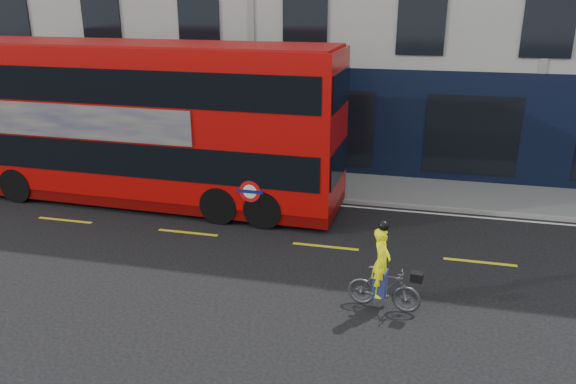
% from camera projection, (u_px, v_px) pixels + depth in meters
% --- Properties ---
extents(ground, '(120.00, 120.00, 0.00)m').
position_uv_depth(ground, '(165.00, 255.00, 14.71)').
color(ground, black).
rests_on(ground, ground).
extents(pavement, '(60.00, 3.00, 0.12)m').
position_uv_depth(pavement, '(242.00, 179.00, 20.65)').
color(pavement, slate).
rests_on(pavement, ground).
extents(kerb, '(60.00, 0.12, 0.13)m').
position_uv_depth(kerb, '(229.00, 191.00, 19.28)').
color(kerb, gray).
rests_on(kerb, ground).
extents(road_edge_line, '(58.00, 0.10, 0.01)m').
position_uv_depth(road_edge_line, '(226.00, 196.00, 19.02)').
color(road_edge_line, silver).
rests_on(road_edge_line, ground).
extents(lane_dashes, '(58.00, 0.12, 0.01)m').
position_uv_depth(lane_dashes, '(188.00, 233.00, 16.09)').
color(lane_dashes, gold).
rests_on(lane_dashes, ground).
extents(bus, '(12.71, 3.23, 5.09)m').
position_uv_depth(bus, '(146.00, 123.00, 17.83)').
color(bus, '#B20907').
rests_on(bus, ground).
extents(cyclist, '(1.64, 0.66, 2.04)m').
position_uv_depth(cyclist, '(383.00, 280.00, 12.00)').
color(cyclist, '#45484A').
rests_on(cyclist, ground).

